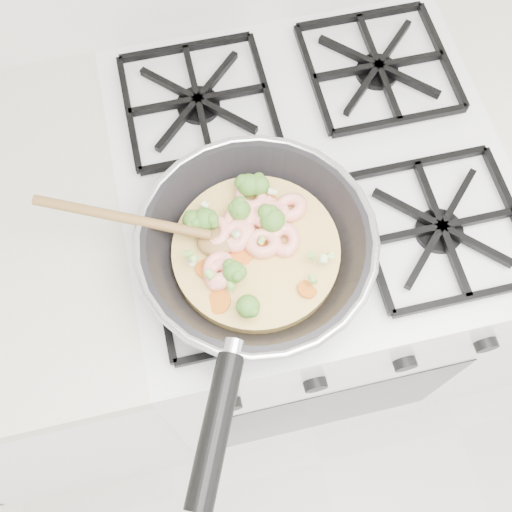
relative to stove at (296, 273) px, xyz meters
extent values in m
cube|color=white|center=(0.00, 0.00, -0.01)|extent=(0.60, 0.60, 0.90)
cube|color=black|center=(0.00, -0.30, -0.01)|extent=(0.48, 0.00, 0.40)
cube|color=black|center=(0.00, 0.00, 0.45)|extent=(0.56, 0.56, 0.02)
torus|color=#B7B7BE|center=(-0.12, -0.14, 0.52)|extent=(0.33, 0.33, 0.01)
cylinder|color=black|center=(-0.22, -0.36, 0.52)|extent=(0.10, 0.18, 0.03)
cylinder|color=#DCB85F|center=(-0.12, -0.14, 0.49)|extent=(0.23, 0.23, 0.02)
ellipsoid|color=brown|center=(-0.17, -0.12, 0.50)|extent=(0.07, 0.07, 0.02)
cylinder|color=brown|center=(-0.29, -0.07, 0.53)|extent=(0.22, 0.10, 0.04)
torus|color=#FFAD96|center=(-0.18, -0.16, 0.50)|extent=(0.07, 0.07, 0.02)
torus|color=#FFAD96|center=(-0.08, -0.14, 0.50)|extent=(0.05, 0.05, 0.02)
torus|color=#FFAD96|center=(-0.06, -0.09, 0.50)|extent=(0.06, 0.06, 0.02)
torus|color=#FFAD96|center=(-0.17, -0.11, 0.50)|extent=(0.07, 0.07, 0.03)
torus|color=#FFAD96|center=(-0.11, -0.14, 0.50)|extent=(0.06, 0.06, 0.02)
torus|color=#FFAD96|center=(-0.11, -0.07, 0.50)|extent=(0.07, 0.06, 0.02)
torus|color=#FFAD96|center=(-0.18, -0.17, 0.50)|extent=(0.07, 0.07, 0.03)
torus|color=#FFAD96|center=(-0.09, -0.10, 0.50)|extent=(0.06, 0.06, 0.04)
torus|color=#FFAD96|center=(-0.13, -0.10, 0.50)|extent=(0.07, 0.07, 0.02)
torus|color=#FFAD96|center=(-0.14, -0.12, 0.50)|extent=(0.07, 0.06, 0.02)
torus|color=#FFAD96|center=(-0.09, -0.09, 0.50)|extent=(0.07, 0.06, 0.03)
torus|color=#FFAD96|center=(-0.14, -0.12, 0.50)|extent=(0.06, 0.06, 0.02)
ellipsoid|color=#4E862B|center=(-0.11, -0.05, 0.52)|extent=(0.04, 0.04, 0.03)
ellipsoid|color=#4E862B|center=(-0.13, -0.09, 0.52)|extent=(0.04, 0.04, 0.03)
ellipsoid|color=#4E862B|center=(-0.20, -0.09, 0.52)|extent=(0.04, 0.04, 0.03)
ellipsoid|color=#4E862B|center=(-0.09, -0.11, 0.52)|extent=(0.05, 0.05, 0.03)
ellipsoid|color=#4E862B|center=(-0.16, -0.17, 0.52)|extent=(0.04, 0.04, 0.03)
ellipsoid|color=#4E862B|center=(-0.10, -0.06, 0.52)|extent=(0.04, 0.04, 0.03)
ellipsoid|color=#4E862B|center=(-0.15, -0.22, 0.52)|extent=(0.04, 0.04, 0.03)
ellipsoid|color=#4E862B|center=(-0.18, -0.09, 0.52)|extent=(0.04, 0.04, 0.03)
cylinder|color=orange|center=(-0.14, -0.13, 0.50)|extent=(0.04, 0.04, 0.01)
cylinder|color=orange|center=(-0.17, -0.10, 0.50)|extent=(0.04, 0.04, 0.01)
cylinder|color=orange|center=(-0.12, -0.14, 0.50)|extent=(0.03, 0.03, 0.01)
cylinder|color=orange|center=(-0.19, -0.15, 0.50)|extent=(0.04, 0.04, 0.01)
cylinder|color=orange|center=(-0.07, -0.21, 0.50)|extent=(0.03, 0.03, 0.00)
cylinder|color=orange|center=(-0.14, -0.14, 0.50)|extent=(0.04, 0.04, 0.01)
cylinder|color=orange|center=(-0.09, -0.07, 0.50)|extent=(0.04, 0.04, 0.01)
cylinder|color=orange|center=(-0.19, -0.20, 0.50)|extent=(0.04, 0.05, 0.01)
cylinder|color=orange|center=(-0.13, -0.13, 0.50)|extent=(0.04, 0.04, 0.00)
cylinder|color=orange|center=(-0.13, -0.13, 0.50)|extent=(0.04, 0.04, 0.01)
cylinder|color=#7FBA4A|center=(-0.10, -0.11, 0.52)|extent=(0.01, 0.01, 0.01)
cylinder|color=#7FBA4A|center=(-0.21, -0.15, 0.52)|extent=(0.01, 0.01, 0.01)
cylinder|color=#7FBA4A|center=(-0.05, -0.17, 0.51)|extent=(0.01, 0.01, 0.01)
cylinder|color=#BDDB9A|center=(-0.15, -0.12, 0.52)|extent=(0.01, 0.01, 0.01)
cylinder|color=#7FBA4A|center=(-0.17, -0.19, 0.51)|extent=(0.01, 0.01, 0.01)
cylinder|color=#7FBA4A|center=(-0.19, -0.17, 0.52)|extent=(0.01, 0.01, 0.01)
cylinder|color=#BDDB9A|center=(-0.04, -0.18, 0.51)|extent=(0.01, 0.01, 0.01)
cylinder|color=#7FBA4A|center=(-0.11, -0.14, 0.51)|extent=(0.01, 0.01, 0.01)
cylinder|color=#7FBA4A|center=(-0.10, -0.11, 0.52)|extent=(0.01, 0.01, 0.01)
cylinder|color=#BDDB9A|center=(-0.20, -0.10, 0.52)|extent=(0.01, 0.01, 0.01)
cylinder|color=#7FBA4A|center=(-0.21, -0.14, 0.52)|extent=(0.01, 0.01, 0.01)
cylinder|color=#BDDB9A|center=(-0.08, -0.07, 0.52)|extent=(0.01, 0.01, 0.01)
cylinder|color=#7FBA4A|center=(-0.08, -0.11, 0.52)|extent=(0.01, 0.01, 0.01)
cylinder|color=#7FBA4A|center=(-0.03, -0.18, 0.51)|extent=(0.01, 0.01, 0.01)
cylinder|color=#7FBA4A|center=(-0.06, -0.21, 0.51)|extent=(0.01, 0.01, 0.01)
cylinder|color=#BDDB9A|center=(-0.21, -0.15, 0.52)|extent=(0.01, 0.01, 0.01)
cylinder|color=#BDDB9A|center=(-0.18, -0.07, 0.51)|extent=(0.01, 0.01, 0.01)
camera|label=1|loc=(-0.20, -0.47, 1.25)|focal=42.93mm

